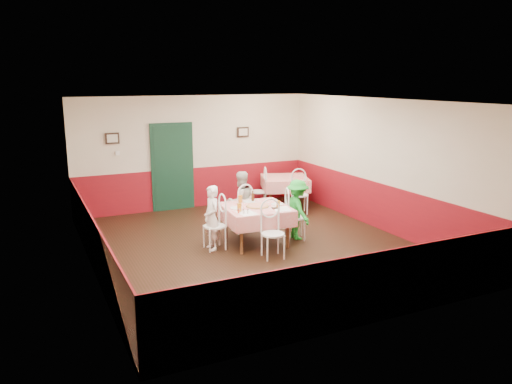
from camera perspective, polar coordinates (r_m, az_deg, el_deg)
name	(u,v)px	position (r m, az deg, el deg)	size (l,w,h in m)	color
floor	(254,247)	(9.76, -0.23, -6.26)	(7.00, 7.00, 0.00)	black
ceiling	(254,101)	(9.24, -0.24, 10.39)	(7.00, 7.00, 0.00)	white
back_wall	(195,152)	(12.61, -7.01, 4.55)	(6.00, 0.10, 2.80)	beige
front_wall	(371,224)	(6.49, 13.02, -3.54)	(6.00, 0.10, 2.80)	beige
left_wall	(88,191)	(8.59, -18.66, 0.11)	(0.10, 7.00, 2.80)	beige
right_wall	(381,165)	(10.99, 14.10, 3.05)	(0.10, 7.00, 2.80)	beige
wainscot_back	(196,187)	(12.76, -6.88, 0.54)	(6.00, 0.03, 1.00)	maroon
wainscot_front	(367,289)	(6.80, 12.55, -10.80)	(6.00, 0.03, 1.00)	maroon
wainscot_left	(93,243)	(8.83, -18.15, -5.59)	(0.03, 7.00, 1.00)	maroon
wainscot_right	(378,206)	(11.16, 13.79, -1.51)	(0.03, 7.00, 1.00)	maroon
door	(173,168)	(12.45, -9.52, 2.73)	(0.96, 0.06, 2.10)	black
picture_left	(112,138)	(12.04, -16.11, 5.91)	(0.32, 0.03, 0.26)	black
picture_right	(243,132)	(12.98, -1.51, 6.87)	(0.32, 0.03, 0.26)	black
thermostat	(118,153)	(12.10, -15.54, 4.30)	(0.10, 0.03, 0.10)	white
main_table	(256,225)	(9.83, 0.00, -3.84)	(1.22, 1.22, 0.77)	red
second_table	(285,192)	(12.74, 3.31, 0.02)	(1.12, 1.12, 0.77)	red
chair_left	(214,226)	(9.54, -4.78, -3.92)	(0.42, 0.42, 0.90)	white
chair_right	(295,218)	(10.13, 4.49, -2.93)	(0.42, 0.42, 0.90)	white
chair_far	(242,211)	(10.57, -1.67, -2.22)	(0.42, 0.42, 0.90)	white
chair_near	(273,234)	(9.05, 1.95, -4.82)	(0.42, 0.42, 0.90)	white
chair_second_a	(258,192)	(12.39, 0.27, 0.03)	(0.42, 0.42, 0.90)	white
chair_second_b	(300,195)	(12.09, 5.01, -0.34)	(0.42, 0.42, 0.90)	white
pizza	(258,206)	(9.71, 0.18, -1.60)	(0.43, 0.43, 0.03)	#B74723
plate_left	(236,208)	(9.58, -2.28, -1.85)	(0.25, 0.25, 0.01)	white
plate_right	(277,204)	(9.88, 2.45, -1.40)	(0.25, 0.25, 0.01)	white
plate_far	(249,202)	(10.08, -0.76, -1.10)	(0.25, 0.25, 0.01)	white
glass_a	(239,207)	(9.35, -1.91, -1.77)	(0.08, 0.08, 0.16)	#BF7219
glass_b	(278,204)	(9.65, 2.55, -1.39)	(0.07, 0.07, 0.13)	#BF7219
glass_c	(240,199)	(10.02, -1.81, -0.80)	(0.08, 0.08, 0.15)	#BF7219
beer_bottle	(253,197)	(10.09, -0.37, -0.54)	(0.06, 0.06, 0.20)	#381C0A
shaker_a	(244,211)	(9.20, -1.44, -2.23)	(0.04, 0.04, 0.09)	silver
shaker_b	(248,211)	(9.20, -0.95, -2.22)	(0.04, 0.04, 0.09)	silver
shaker_c	(239,211)	(9.23, -2.00, -2.18)	(0.04, 0.04, 0.09)	#B23319
menu_left	(247,213)	(9.25, -1.09, -2.41)	(0.30, 0.40, 0.00)	white
menu_right	(282,209)	(9.56, 2.98, -1.93)	(0.30, 0.40, 0.00)	white
wallet	(275,208)	(9.57, 2.17, -1.84)	(0.11, 0.09, 0.02)	black
diner_left	(212,218)	(9.48, -5.08, -2.97)	(0.45, 0.30, 1.24)	gray
diner_far	(241,202)	(10.57, -1.76, -1.10)	(0.63, 0.49, 1.30)	gray
diner_right	(297,210)	(10.11, 4.77, -2.01)	(0.79, 0.46, 1.23)	gray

